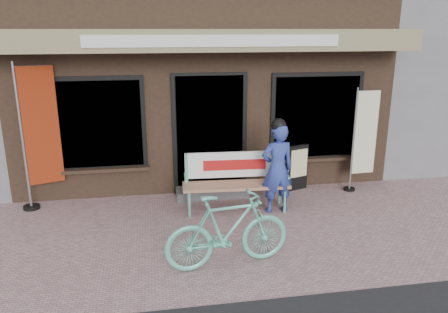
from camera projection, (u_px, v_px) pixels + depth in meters
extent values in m
plane|color=#A98184|center=(229.00, 240.00, 6.31)|extent=(70.00, 70.00, 0.00)
cube|color=black|center=(192.00, 77.00, 10.53)|extent=(7.00, 6.00, 3.60)
cube|color=gray|center=(212.00, 40.00, 7.09)|extent=(7.00, 0.80, 0.35)
cube|color=white|center=(215.00, 41.00, 6.70)|extent=(4.00, 0.02, 0.18)
cube|color=black|center=(210.00, 134.00, 7.87)|extent=(1.20, 0.06, 2.10)
cube|color=black|center=(210.00, 134.00, 7.86)|extent=(1.35, 0.04, 2.20)
cube|color=black|center=(94.00, 125.00, 7.48)|extent=(1.60, 0.06, 1.50)
cube|color=black|center=(316.00, 117.00, 8.12)|extent=(1.60, 0.06, 1.50)
cube|color=black|center=(94.00, 125.00, 7.47)|extent=(1.75, 0.04, 1.65)
cube|color=black|center=(316.00, 117.00, 8.11)|extent=(1.75, 0.04, 1.65)
cube|color=black|center=(98.00, 170.00, 7.65)|extent=(1.80, 0.18, 0.06)
cube|color=black|center=(315.00, 159.00, 8.29)|extent=(1.80, 0.18, 0.06)
cube|color=#59595B|center=(212.00, 192.00, 7.94)|extent=(1.30, 0.45, 0.15)
cylinder|color=#62C0A9|center=(189.00, 205.00, 7.01)|extent=(0.05, 0.05, 0.41)
cylinder|color=#62C0A9|center=(189.00, 196.00, 7.38)|extent=(0.05, 0.05, 0.41)
cylinder|color=#62C0A9|center=(285.00, 201.00, 7.18)|extent=(0.05, 0.05, 0.41)
cylinder|color=#62C0A9|center=(279.00, 192.00, 7.55)|extent=(0.05, 0.05, 0.41)
cube|color=tan|center=(236.00, 185.00, 7.22)|extent=(1.79, 0.54, 0.05)
cylinder|color=#62C0A9|center=(187.00, 169.00, 7.25)|extent=(0.05, 0.05, 0.54)
cylinder|color=#62C0A9|center=(281.00, 166.00, 7.42)|extent=(0.05, 0.05, 0.54)
cube|color=white|center=(234.00, 164.00, 7.34)|extent=(1.67, 0.13, 0.44)
cube|color=#B21414|center=(235.00, 165.00, 7.32)|extent=(1.06, 0.07, 0.18)
cylinder|color=#62C0A9|center=(185.00, 178.00, 7.08)|extent=(0.06, 0.43, 0.04)
cylinder|color=#62C0A9|center=(286.00, 174.00, 7.26)|extent=(0.06, 0.43, 0.04)
imported|color=#2B3C94|center=(277.00, 169.00, 7.09)|extent=(0.58, 0.41, 1.49)
sphere|color=black|center=(279.00, 126.00, 6.89)|extent=(0.26, 0.26, 0.24)
imported|color=#62C0A9|center=(228.00, 230.00, 5.49)|extent=(1.69, 0.68, 0.98)
cylinder|color=gray|center=(22.00, 138.00, 7.05)|extent=(0.05, 0.05, 2.45)
cylinder|color=gray|center=(32.00, 66.00, 6.85)|extent=(0.54, 0.21, 0.03)
cube|color=maroon|center=(41.00, 126.00, 7.14)|extent=(0.54, 0.21, 1.95)
cylinder|color=black|center=(32.00, 207.00, 7.39)|extent=(0.34, 0.34, 0.06)
cylinder|color=gray|center=(353.00, 141.00, 7.96)|extent=(0.03, 0.03, 1.94)
cylinder|color=gray|center=(369.00, 91.00, 7.76)|extent=(0.44, 0.05, 0.02)
cube|color=beige|center=(366.00, 133.00, 7.98)|extent=(0.44, 0.06, 1.54)
cylinder|color=black|center=(349.00, 189.00, 8.23)|extent=(0.23, 0.23, 0.04)
cube|color=black|center=(297.00, 167.00, 8.17)|extent=(0.43, 0.21, 0.86)
cube|color=beige|center=(299.00, 163.00, 8.10)|extent=(0.35, 0.13, 0.53)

